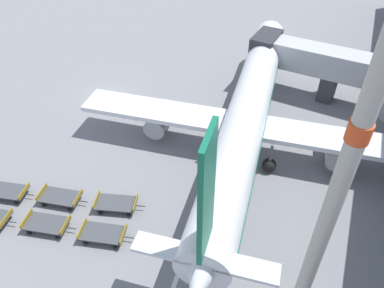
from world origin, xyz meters
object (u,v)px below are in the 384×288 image
airplane (247,115)px  apron_light_mast (322,233)px  baggage_dolly_row_near_col_d (103,234)px  baggage_dolly_row_mid_a_col_d (116,204)px  baggage_dolly_row_mid_a_col_b (7,191)px  baggage_dolly_row_mid_a_col_c (60,197)px  baggage_dolly_row_near_col_c (47,224)px

airplane → apron_light_mast: size_ratio=1.76×
baggage_dolly_row_near_col_d → baggage_dolly_row_mid_a_col_d: (-0.63, 2.79, 0.00)m
baggage_dolly_row_mid_a_col_b → apron_light_mast: 25.68m
baggage_dolly_row_mid_a_col_b → airplane: bearing=40.6°
baggage_dolly_row_mid_a_col_b → baggage_dolly_row_mid_a_col_d: 9.01m
baggage_dolly_row_near_col_d → apron_light_mast: bearing=-15.2°
baggage_dolly_row_mid_a_col_b → baggage_dolly_row_mid_a_col_c: (4.32, 1.13, 0.00)m
airplane → baggage_dolly_row_near_col_c: bearing=-125.5°
airplane → baggage_dolly_row_near_col_d: (-6.27, -13.92, -3.01)m
apron_light_mast → baggage_dolly_row_near_col_d: bearing=164.8°
airplane → baggage_dolly_row_mid_a_col_c: (-11.31, -12.28, -3.01)m
baggage_dolly_row_mid_a_col_b → apron_light_mast: size_ratio=0.19×
baggage_dolly_row_mid_a_col_c → baggage_dolly_row_mid_a_col_d: 4.55m
baggage_dolly_row_mid_a_col_b → apron_light_mast: (22.65, -4.12, 11.39)m
baggage_dolly_row_near_col_d → baggage_dolly_row_mid_a_col_b: 9.37m
baggage_dolly_row_near_col_d → baggage_dolly_row_mid_a_col_d: same height
airplane → baggage_dolly_row_near_col_c: airplane is taller
apron_light_mast → baggage_dolly_row_mid_a_col_c: bearing=164.0°
baggage_dolly_row_mid_a_col_b → baggage_dolly_row_mid_a_col_c: same height
baggage_dolly_row_mid_a_col_d → baggage_dolly_row_near_col_d: bearing=-77.2°
apron_light_mast → airplane: bearing=111.8°
baggage_dolly_row_near_col_c → baggage_dolly_row_near_col_d: bearing=11.6°
baggage_dolly_row_mid_a_col_b → apron_light_mast: bearing=-10.3°
baggage_dolly_row_mid_a_col_c → baggage_dolly_row_mid_a_col_d: same height
baggage_dolly_row_near_col_c → apron_light_mast: 21.12m
baggage_dolly_row_near_col_c → baggage_dolly_row_near_col_d: 4.37m
baggage_dolly_row_mid_a_col_c → apron_light_mast: size_ratio=0.19×
baggage_dolly_row_mid_a_col_d → apron_light_mast: size_ratio=0.19×
baggage_dolly_row_mid_a_col_c → baggage_dolly_row_mid_a_col_d: (4.41, 1.15, 0.00)m
baggage_dolly_row_near_col_d → baggage_dolly_row_mid_a_col_b: same height
airplane → baggage_dolly_row_near_col_d: bearing=-114.3°
airplane → baggage_dolly_row_mid_a_col_c: size_ratio=9.33×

